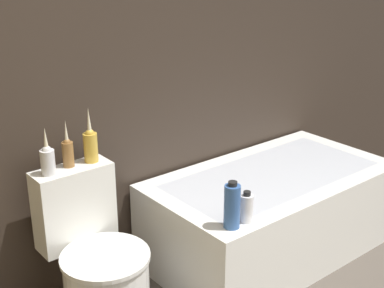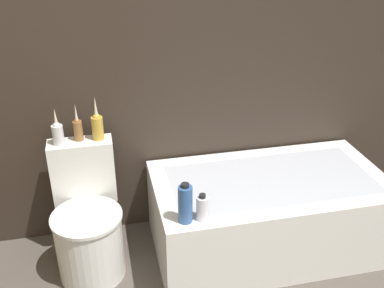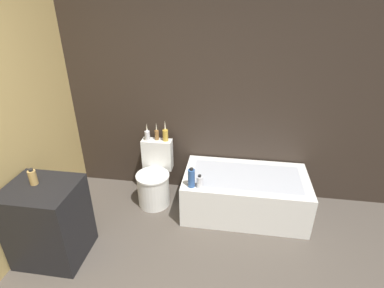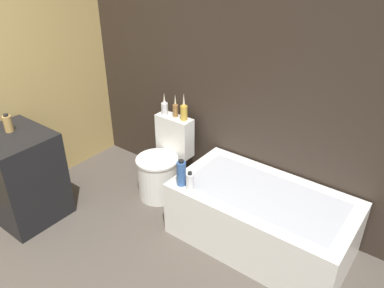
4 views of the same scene
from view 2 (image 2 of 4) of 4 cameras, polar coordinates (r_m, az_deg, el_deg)
wall_back_tiled at (r=2.69m, az=-9.20°, el=13.05°), size 6.40×0.06×2.60m
bathtub at (r=2.92m, az=9.60°, el=-8.54°), size 1.43×0.78×0.50m
toilet at (r=2.77m, az=-13.05°, el=-10.02°), size 0.41×0.55×0.76m
vase_gold at (r=2.67m, az=-16.70°, el=1.44°), size 0.06×0.06×0.22m
vase_silver at (r=2.69m, az=-14.30°, el=1.95°), size 0.05×0.05×0.23m
vase_bronze at (r=2.67m, az=-11.93°, el=2.35°), size 0.07×0.07×0.27m
shampoo_bottle_tall at (r=2.34m, az=-0.86°, el=-7.60°), size 0.08×0.08×0.23m
shampoo_bottle_short at (r=2.37m, az=1.31°, el=-8.12°), size 0.06×0.06×0.16m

